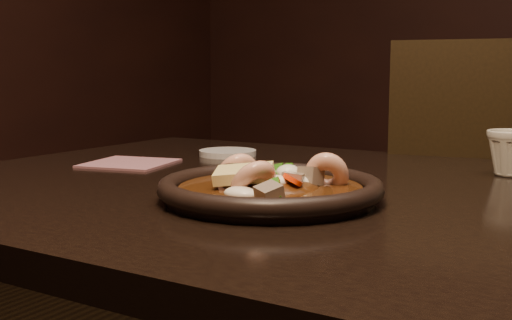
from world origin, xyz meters
The scene contains 8 objects.
table centered at (0.00, 0.00, 0.67)m, with size 1.60×0.90×0.75m.
chair centered at (-0.01, 0.61, 0.53)m, with size 0.54×0.54×0.98m.
plate centered at (-0.17, -0.12, 0.77)m, with size 0.30×0.30×0.03m.
stirfry centered at (-0.17, -0.12, 0.77)m, with size 0.21×0.19×0.07m.
saucer_left centered at (-0.47, 0.22, 0.76)m, with size 0.12×0.12×0.01m, color silver.
tea_cup centered at (0.06, 0.26, 0.79)m, with size 0.08×0.07×0.08m, color beige.
chopsticks centered at (-0.33, -0.07, 0.75)m, with size 0.13×0.19×0.01m.
napkin centered at (-0.56, 0.03, 0.75)m, with size 0.15×0.15×0.00m, color #935A62.
Camera 1 is at (0.25, -0.85, 0.92)m, focal length 45.00 mm.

